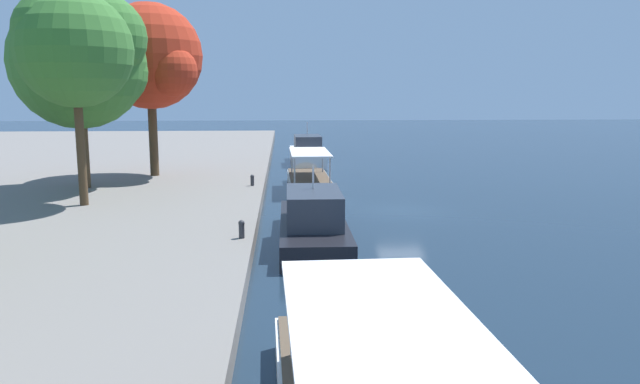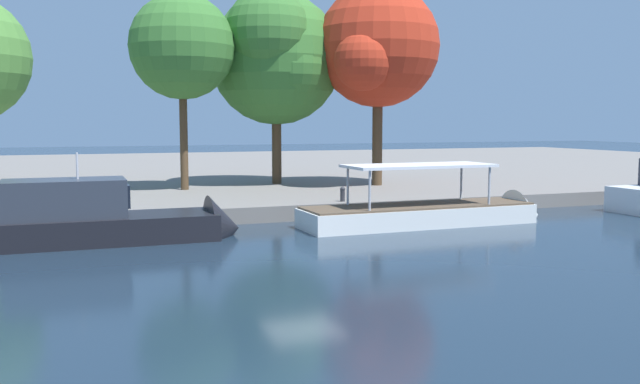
% 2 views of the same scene
% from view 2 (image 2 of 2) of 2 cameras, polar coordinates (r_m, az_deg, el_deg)
% --- Properties ---
extents(ground_plane, '(220.00, 220.00, 0.00)m').
position_cam_2_polar(ground_plane, '(22.55, -1.47, -5.43)').
color(ground_plane, '#192838').
extents(dock_promenade, '(120.00, 55.00, 0.72)m').
position_cam_2_polar(dock_promenade, '(56.65, -13.33, 1.60)').
color(dock_promenade, slate).
rests_on(dock_promenade, ground_plane).
extents(motor_yacht_1, '(10.44, 2.86, 4.39)m').
position_cam_2_polar(motor_yacht_1, '(26.37, -17.71, -2.71)').
color(motor_yacht_1, black).
rests_on(motor_yacht_1, ground_plane).
extents(tour_boat_2, '(11.56, 2.83, 3.70)m').
position_cam_2_polar(tour_boat_2, '(30.06, 9.77, -2.16)').
color(tour_boat_2, silver).
rests_on(tour_boat_2, ground_plane).
extents(mooring_bollard_0, '(0.24, 0.24, 0.70)m').
position_cam_2_polar(mooring_bollard_0, '(31.86, 1.90, -0.13)').
color(mooring_bollard_0, '#2D2D33').
rests_on(mooring_bollard_0, dock_promenade).
extents(mooring_bollard_2, '(0.25, 0.25, 0.73)m').
position_cam_2_polar(mooring_bollard_2, '(29.21, -23.33, -1.12)').
color(mooring_bollard_2, '#2D2D33').
rests_on(mooring_bollard_2, dock_promenade).
extents(tree_0, '(7.09, 7.09, 11.64)m').
position_cam_2_polar(tree_0, '(40.43, 4.92, 12.08)').
color(tree_0, '#4C3823').
rests_on(tree_0, dock_promenade).
extents(tree_2, '(7.79, 8.15, 11.33)m').
position_cam_2_polar(tree_2, '(40.71, -3.64, 11.31)').
color(tree_2, '#4C3823').
rests_on(tree_2, dock_promenade).
extents(tree_3, '(5.68, 5.75, 10.60)m').
position_cam_2_polar(tree_3, '(38.60, -11.46, 12.04)').
color(tree_3, '#4C3823').
rests_on(tree_3, dock_promenade).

